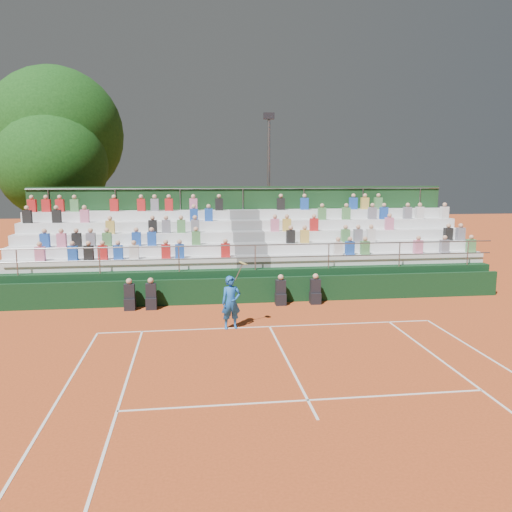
{
  "coord_description": "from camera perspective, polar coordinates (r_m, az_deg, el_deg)",
  "views": [
    {
      "loc": [
        -2.46,
        -15.62,
        4.91
      ],
      "look_at": [
        0.0,
        3.5,
        1.8
      ],
      "focal_mm": 35.0,
      "sensor_mm": 36.0,
      "label": 1
    }
  ],
  "objects": [
    {
      "name": "floodlight_mast",
      "position": [
        28.76,
        1.46,
        9.08
      ],
      "size": [
        0.6,
        0.25,
        8.39
      ],
      "color": "gray",
      "rests_on": "ground"
    },
    {
      "name": "tennis_player",
      "position": [
        16.17,
        -2.86,
        -5.31
      ],
      "size": [
        0.88,
        0.51,
        2.22
      ],
      "color": "blue",
      "rests_on": "ground"
    },
    {
      "name": "tree_west",
      "position": [
        29.24,
        -22.22,
        9.59
      ],
      "size": [
        5.79,
        5.79,
        8.38
      ],
      "color": "#331E12",
      "rests_on": "ground"
    },
    {
      "name": "tree_east",
      "position": [
        31.41,
        -21.9,
        12.71
      ],
      "size": [
        7.56,
        7.56,
        11.0
      ],
      "color": "#331E12",
      "rests_on": "ground"
    },
    {
      "name": "grandstand",
      "position": [
        22.53,
        -0.98,
        -0.64
      ],
      "size": [
        20.0,
        5.2,
        4.4
      ],
      "color": "black",
      "rests_on": "ground"
    },
    {
      "name": "courtside_wall",
      "position": [
        19.49,
        0.11,
        -3.92
      ],
      "size": [
        20.0,
        0.15,
        1.0
      ],
      "primitive_type": "cube",
      "color": "black",
      "rests_on": "ground"
    },
    {
      "name": "ground",
      "position": [
        16.56,
        1.56,
        -8.09
      ],
      "size": [
        90.0,
        90.0,
        0.0
      ],
      "primitive_type": "plane",
      "color": "#BF4C1F",
      "rests_on": "ground"
    },
    {
      "name": "line_officials",
      "position": [
        18.93,
        -4.05,
        -4.4
      ],
      "size": [
        7.42,
        0.4,
        1.19
      ],
      "color": "black",
      "rests_on": "ground"
    }
  ]
}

